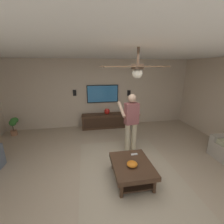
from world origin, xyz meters
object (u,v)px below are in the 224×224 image
Objects in this scene: remote_white at (134,154)px; vase_round at (107,111)px; tv at (103,94)px; wall_speaker_right at (75,93)px; coffee_table at (132,168)px; potted_plant_short at (14,124)px; ceiling_fan at (138,69)px; bowl at (132,164)px; wall_speaker_left at (129,93)px; person_standing at (131,120)px; media_console at (104,121)px.

vase_round is (2.73, 0.22, 0.25)m from remote_white.
tv reaches higher than wall_speaker_right.
potted_plant_short is at bearing 49.99° from coffee_table.
bowl is at bearing -12.90° from ceiling_fan.
wall_speaker_left is at bearing -84.13° from potted_plant_short.
person_standing is 1.92m from vase_round.
vase_round is at bearing 104.63° from wall_speaker_left.
media_console is at bearing 97.49° from remote_white.
bowl is at bearing -131.13° from potted_plant_short.
person_standing is 1.40m from bowl.
bowl is 3.59m from wall_speaker_left.
remote_white is 0.13× the size of ceiling_fan.
coffee_table is 1.54× the size of potted_plant_short.
tv reaches higher than vase_round.
wall_speaker_right is (0.24, 1.20, 0.72)m from vase_round.
vase_round is (3.12, 0.05, 0.21)m from bowl.
bowl is 0.43m from remote_white.
ceiling_fan is (-1.45, 0.39, 1.36)m from person_standing.
person_standing reaches higher than bowl.
person_standing is at bearing -15.07° from ceiling_fan.
remote_white is (-2.54, -3.53, -0.01)m from potted_plant_short.
vase_round is (-0.23, -0.13, -0.65)m from tv.
tv is at bearing 3.64° from coffee_table.
remote_white is 0.68× the size of vase_round.
wall_speaker_right is at bearing -90.71° from tv.
bowl is at bearing -159.63° from wall_speaker_right.
wall_speaker_right reaches higher than bowl.
tv is (0.24, 0.00, 1.04)m from media_console.
tv is 3.68m from ceiling_fan.
person_standing is at bearing 15.96° from media_console.
wall_speaker_left is 2.14m from wall_speaker_right.
remote_white is (0.39, -0.17, -0.04)m from bowl.
potted_plant_short is at bearing 101.72° from wall_speaker_right.
wall_speaker_right is (2.98, 1.42, 0.97)m from remote_white.
media_console is at bearing 93.91° from vase_round.
wall_speaker_right is (3.27, 1.28, 1.09)m from coffee_table.
coffee_table is 0.59× the size of media_console.
wall_speaker_right reaches higher than wall_speaker_left.
ceiling_fan is at bearing 165.29° from wall_speaker_left.
wall_speaker_left reaches higher than media_console.
person_standing is at bearing -114.21° from potted_plant_short.
person_standing is at bearing -15.39° from bowl.
bowl is 0.98× the size of wall_speaker_right.
remote_white is 3.19m from wall_speaker_left.
tv is 1.07m from wall_speaker_left.
vase_round is 1.00× the size of wall_speaker_right.
wall_speaker_left reaches higher than potted_plant_short.
coffee_table is at bearing 3.64° from tv.
coffee_table is 3.05m from vase_round.
bowl is 3.13m from vase_round.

